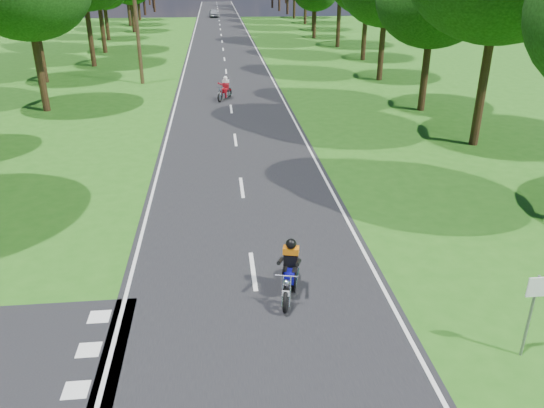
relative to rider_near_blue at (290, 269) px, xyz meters
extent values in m
plane|color=#225C15|center=(-0.84, -0.80, -0.76)|extent=(160.00, 160.00, 0.00)
cube|color=black|center=(-0.84, 49.20, -0.75)|extent=(7.00, 140.00, 0.02)
cube|color=silver|center=(-0.84, 1.20, -0.74)|extent=(0.12, 2.00, 0.01)
cube|color=silver|center=(-0.84, 7.20, -0.74)|extent=(0.12, 2.00, 0.01)
cube|color=silver|center=(-0.84, 13.20, -0.74)|extent=(0.12, 2.00, 0.01)
cube|color=silver|center=(-0.84, 19.20, -0.74)|extent=(0.12, 2.00, 0.01)
cube|color=silver|center=(-0.84, 25.20, -0.74)|extent=(0.12, 2.00, 0.01)
cube|color=silver|center=(-0.84, 31.20, -0.74)|extent=(0.12, 2.00, 0.01)
cube|color=silver|center=(-0.84, 37.20, -0.74)|extent=(0.12, 2.00, 0.01)
cube|color=silver|center=(-0.84, 43.20, -0.74)|extent=(0.12, 2.00, 0.01)
cube|color=silver|center=(-0.84, 49.20, -0.74)|extent=(0.12, 2.00, 0.01)
cube|color=silver|center=(-0.84, 55.20, -0.74)|extent=(0.12, 2.00, 0.01)
cube|color=silver|center=(-0.84, 61.20, -0.74)|extent=(0.12, 2.00, 0.01)
cube|color=silver|center=(-0.84, 67.20, -0.74)|extent=(0.12, 2.00, 0.01)
cube|color=silver|center=(-0.84, 73.20, -0.74)|extent=(0.12, 2.00, 0.01)
cube|color=silver|center=(-0.84, 79.20, -0.74)|extent=(0.12, 2.00, 0.01)
cube|color=silver|center=(-0.84, 85.20, -0.74)|extent=(0.12, 2.00, 0.01)
cube|color=silver|center=(-0.84, 91.20, -0.74)|extent=(0.12, 2.00, 0.01)
cube|color=silver|center=(-0.84, 97.20, -0.74)|extent=(0.12, 2.00, 0.01)
cube|color=silver|center=(-0.84, 103.20, -0.74)|extent=(0.12, 2.00, 0.01)
cube|color=silver|center=(-0.84, 109.20, -0.74)|extent=(0.12, 2.00, 0.01)
cube|color=silver|center=(-0.84, 115.20, -0.74)|extent=(0.12, 2.00, 0.01)
cube|color=silver|center=(-4.14, 49.20, -0.74)|extent=(0.10, 140.00, 0.01)
cube|color=silver|center=(2.46, 49.20, -0.74)|extent=(0.10, 140.00, 0.01)
cube|color=silver|center=(-4.64, -2.90, -0.74)|extent=(0.50, 0.50, 0.01)
cube|color=silver|center=(-4.64, -1.70, -0.74)|extent=(0.50, 0.50, 0.01)
cube|color=silver|center=(-4.64, -0.50, -0.74)|extent=(0.50, 0.50, 0.01)
cylinder|color=black|center=(-11.42, 19.96, 1.19)|extent=(0.40, 0.40, 3.91)
cylinder|color=black|center=(-13.78, 28.39, 1.13)|extent=(0.40, 0.40, 3.79)
cylinder|color=black|center=(-11.67, 34.80, 1.40)|extent=(0.40, 0.40, 4.32)
cylinder|color=black|center=(-12.10, 42.30, 1.44)|extent=(0.40, 0.40, 4.40)
cylinder|color=black|center=(-13.45, 51.98, 0.84)|extent=(0.40, 0.40, 3.20)
cylinder|color=black|center=(-11.59, 59.36, 0.85)|extent=(0.40, 0.40, 3.22)
cylinder|color=black|center=(-13.14, 67.12, 1.04)|extent=(0.40, 0.40, 3.61)
cylinder|color=black|center=(-12.78, 74.94, 0.57)|extent=(0.40, 0.40, 2.67)
cylinder|color=black|center=(-13.02, 84.10, 0.78)|extent=(0.40, 0.40, 3.09)
cylinder|color=black|center=(10.22, 11.40, 1.52)|extent=(0.40, 0.40, 4.56)
cylinder|color=black|center=(10.08, 17.89, 0.98)|extent=(0.40, 0.40, 3.49)
cylinder|color=black|center=(10.22, 26.78, 1.08)|extent=(0.40, 0.40, 3.69)
cylinder|color=black|center=(11.33, 35.62, 1.11)|extent=(0.40, 0.40, 3.74)
cylinder|color=black|center=(10.87, 43.92, 1.56)|extent=(0.40, 0.40, 4.64)
cylinder|color=black|center=(9.71, 51.12, 0.69)|extent=(0.40, 0.40, 2.91)
cylinder|color=black|center=(10.93, 58.60, 1.18)|extent=(0.40, 0.40, 3.88)
cylinder|color=black|center=(11.25, 67.07, 1.33)|extent=(0.40, 0.40, 4.18)
cylinder|color=black|center=(10.96, 76.03, 1.55)|extent=(0.40, 0.40, 4.63)
cylinder|color=black|center=(10.85, 83.32, 0.92)|extent=(0.40, 0.40, 3.36)
cylinder|color=black|center=(-16.84, 94.20, 1.00)|extent=(0.40, 0.40, 3.52)
cylinder|color=#382616|center=(-6.84, 27.20, 3.24)|extent=(0.26, 0.26, 8.00)
cylinder|color=slate|center=(4.66, -2.80, 0.24)|extent=(0.06, 0.06, 2.00)
cube|color=white|center=(4.66, -2.83, 0.99)|extent=(0.45, 0.03, 0.45)
imported|color=#A7AAAE|center=(-1.57, 78.96, -0.10)|extent=(1.75, 3.84, 1.28)
camera|label=1|loc=(-1.62, -11.26, 6.92)|focal=35.00mm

